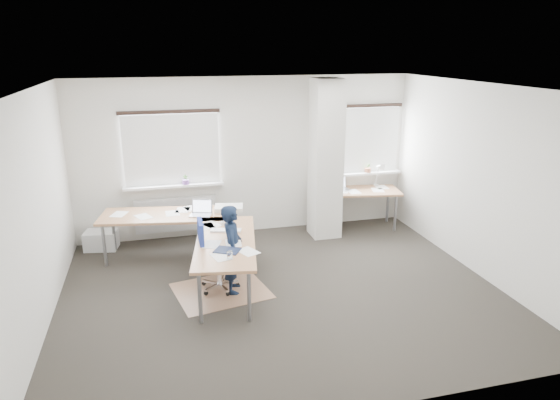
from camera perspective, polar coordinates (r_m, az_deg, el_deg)
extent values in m
plane|color=black|center=(7.10, 0.21, -10.40)|extent=(6.00, 6.00, 0.00)
cube|color=beige|center=(8.93, -3.85, 4.97)|extent=(6.00, 0.04, 2.80)
cube|color=beige|center=(4.35, 8.68, -8.75)|extent=(6.00, 0.04, 2.80)
cube|color=beige|center=(6.52, -26.20, -1.46)|extent=(0.04, 5.00, 2.80)
cube|color=beige|center=(7.85, 21.93, 2.02)|extent=(0.04, 5.00, 2.80)
cube|color=white|center=(6.31, 0.24, 12.76)|extent=(6.00, 5.00, 0.04)
cube|color=beige|center=(8.75, 5.26, 4.60)|extent=(0.50, 0.50, 2.78)
cube|color=white|center=(8.72, -12.30, 5.66)|extent=(1.60, 0.04, 1.20)
cube|color=white|center=(8.68, -12.28, 5.61)|extent=(1.60, 0.02, 1.20)
cube|color=white|center=(8.80, -12.02, 1.61)|extent=(1.70, 0.20, 0.04)
cube|color=white|center=(9.55, 9.95, 6.77)|extent=(1.20, 0.04, 1.20)
cube|color=white|center=(9.51, 10.04, 6.73)|extent=(1.20, 0.02, 1.20)
cube|color=white|center=(9.62, 9.93, 3.06)|extent=(1.30, 0.20, 0.04)
cube|color=silver|center=(8.97, -11.82, -1.62)|extent=(1.40, 0.10, 0.60)
cylinder|color=#704191|center=(8.77, -10.73, 2.05)|extent=(0.12, 0.12, 0.08)
imported|color=#3B6A2A|center=(8.76, -10.75, 2.32)|extent=(0.09, 0.06, 0.17)
cylinder|color=#9F593D|center=(9.58, 9.99, 3.38)|extent=(0.12, 0.12, 0.08)
imported|color=#3B6A2A|center=(9.57, 10.01, 3.63)|extent=(0.09, 0.07, 0.17)
cube|color=#9A7054|center=(7.16, -6.75, -10.25)|extent=(1.41, 1.26, 0.01)
cube|color=white|center=(8.96, -19.75, -4.33)|extent=(0.58, 0.45, 0.31)
cube|color=#996942|center=(8.15, -13.06, -1.71)|extent=(2.11, 1.14, 0.04)
cube|color=#996942|center=(6.93, -6.24, -4.76)|extent=(1.14, 2.11, 0.04)
cylinder|color=gray|center=(8.18, -19.45, -4.92)|extent=(0.05, 0.05, 0.69)
cylinder|color=gray|center=(8.72, -18.48, -3.44)|extent=(0.05, 0.05, 0.69)
cylinder|color=gray|center=(8.46, -6.57, -3.27)|extent=(0.05, 0.05, 0.69)
cylinder|color=gray|center=(6.28, -9.14, -10.98)|extent=(0.05, 0.05, 0.69)
cylinder|color=gray|center=(6.26, -3.56, -10.89)|extent=(0.05, 0.05, 0.69)
cylinder|color=gray|center=(7.89, -3.79, -4.73)|extent=(0.05, 0.05, 0.69)
cube|color=#B7B7BC|center=(7.96, -9.04, -1.70)|extent=(0.39, 0.32, 0.01)
cube|color=#B7B7BC|center=(8.03, -8.90, -0.68)|extent=(0.33, 0.15, 0.22)
cube|color=silver|center=(8.03, -8.90, -0.68)|extent=(0.28, 0.12, 0.19)
cube|color=white|center=(7.26, -6.21, -3.46)|extent=(0.46, 0.25, 0.02)
cube|color=#141D37|center=(6.57, -6.04, -5.74)|extent=(0.40, 0.37, 0.01)
cube|color=silver|center=(8.15, -5.88, -0.91)|extent=(0.50, 0.40, 0.07)
imported|color=white|center=(7.47, -6.58, -2.69)|extent=(0.08, 0.08, 0.07)
cylinder|color=silver|center=(6.32, -5.77, -6.29)|extent=(0.07, 0.07, 0.10)
cube|color=#996942|center=(9.38, 9.25, 1.03)|extent=(1.50, 0.93, 0.04)
cylinder|color=gray|center=(9.13, 5.83, -1.68)|extent=(0.05, 0.05, 0.69)
cylinder|color=gray|center=(9.42, 13.04, -1.47)|extent=(0.05, 0.05, 0.69)
cylinder|color=gray|center=(9.60, 5.31, -0.72)|extent=(0.05, 0.05, 0.69)
cylinder|color=gray|center=(9.87, 12.20, -0.54)|extent=(0.05, 0.05, 0.69)
cube|color=#B7B7BC|center=(9.31, 6.95, 1.18)|extent=(0.36, 0.27, 0.01)
cube|color=#B7B7BC|center=(9.38, 6.64, 2.02)|extent=(0.33, 0.09, 0.22)
cube|color=silver|center=(9.38, 6.64, 2.02)|extent=(0.29, 0.07, 0.19)
cylinder|color=silver|center=(9.72, 10.95, 1.69)|extent=(0.10, 0.10, 0.02)
cylinder|color=silver|center=(9.67, 11.02, 2.77)|extent=(0.02, 0.16, 0.38)
cylinder|color=silver|center=(9.51, 11.40, 3.88)|extent=(0.02, 0.29, 0.13)
cone|color=silver|center=(9.39, 11.76, 3.56)|extent=(0.14, 0.16, 0.17)
cube|color=navy|center=(7.02, -7.04, -6.75)|extent=(0.46, 0.46, 0.08)
cube|color=navy|center=(6.88, -9.02, -4.34)|extent=(0.06, 0.40, 0.49)
cylinder|color=silver|center=(7.10, -6.98, -8.13)|extent=(0.06, 0.06, 0.34)
cylinder|color=black|center=(7.23, -4.87, -9.61)|extent=(0.06, 0.03, 0.06)
cylinder|color=black|center=(7.43, -6.54, -8.90)|extent=(0.05, 0.07, 0.06)
cylinder|color=black|center=(7.32, -8.69, -9.40)|extent=(0.07, 0.06, 0.06)
cylinder|color=black|center=(7.05, -8.46, -10.48)|extent=(0.07, 0.06, 0.06)
cylinder|color=black|center=(7.00, -6.01, -10.62)|extent=(0.05, 0.07, 0.06)
imported|color=black|center=(6.89, -5.43, -5.60)|extent=(0.38, 0.50, 1.26)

